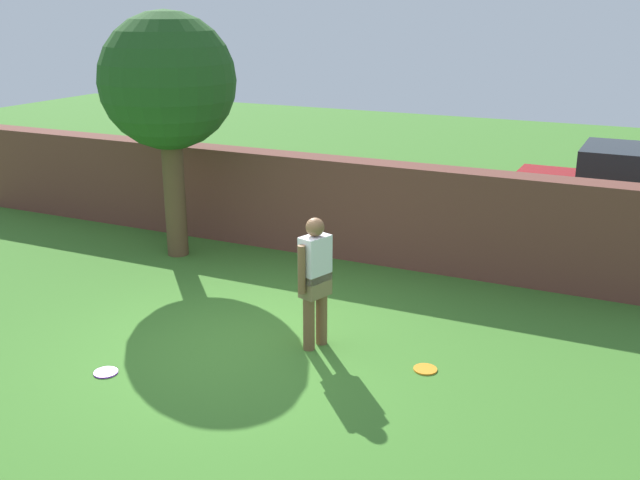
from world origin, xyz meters
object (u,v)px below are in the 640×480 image
person (315,277)px  frisbee_purple (106,372)px  tree (168,84)px  frisbee_orange (425,369)px

person → frisbee_purple: 2.61m
person → tree: bearing=77.0°
tree → frisbee_purple: bearing=-65.5°
person → frisbee_purple: (-1.84, -1.63, -0.89)m
tree → person: tree is taller
frisbee_orange → frisbee_purple: (-3.23, -1.61, 0.00)m
frisbee_orange → frisbee_purple: bearing=-153.6°
tree → frisbee_purple: size_ratio=14.42×
tree → frisbee_orange: bearing=-23.5°
person → frisbee_purple: size_ratio=6.00×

